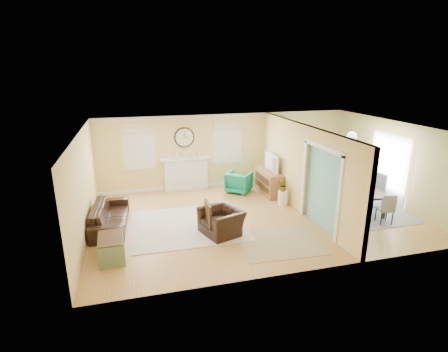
{
  "coord_description": "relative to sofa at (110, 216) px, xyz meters",
  "views": [
    {
      "loc": [
        -3.23,
        -8.81,
        4.11
      ],
      "look_at": [
        -0.8,
        0.3,
        1.2
      ],
      "focal_mm": 28.0,
      "sensor_mm": 36.0,
      "label": 1
    }
  ],
  "objects": [
    {
      "name": "floor",
      "position": [
        3.96,
        -0.35,
        -0.32
      ],
      "size": [
        9.0,
        9.0,
        0.0
      ],
      "primitive_type": "plane",
      "color": "#AB7E46",
      "rests_on": "ground"
    },
    {
      "name": "wall_back",
      "position": [
        3.96,
        2.65,
        0.98
      ],
      "size": [
        9.0,
        0.02,
        2.6
      ],
      "primitive_type": "cube",
      "color": "#E4C76D",
      "rests_on": "ground"
    },
    {
      "name": "wall_front",
      "position": [
        3.96,
        -3.35,
        0.98
      ],
      "size": [
        9.0,
        0.02,
        2.6
      ],
      "primitive_type": "cube",
      "color": "#E4C76D",
      "rests_on": "ground"
    },
    {
      "name": "wall_left",
      "position": [
        -0.54,
        -0.35,
        0.98
      ],
      "size": [
        0.02,
        6.0,
        2.6
      ],
      "primitive_type": "cube",
      "color": "#E4C76D",
      "rests_on": "ground"
    },
    {
      "name": "wall_right",
      "position": [
        8.46,
        -0.35,
        0.98
      ],
      "size": [
        0.02,
        6.0,
        2.6
      ],
      "primitive_type": "cube",
      "color": "#E4C76D",
      "rests_on": "ground"
    },
    {
      "name": "ceiling",
      "position": [
        3.96,
        -0.35,
        2.28
      ],
      "size": [
        9.0,
        6.0,
        0.02
      ],
      "primitive_type": "cube",
      "color": "white",
      "rests_on": "wall_back"
    },
    {
      "name": "partition",
      "position": [
        5.48,
        -0.06,
        1.04
      ],
      "size": [
        0.17,
        6.0,
        2.6
      ],
      "color": "#E4C76D",
      "rests_on": "ground"
    },
    {
      "name": "fireplace",
      "position": [
        2.46,
        2.53,
        0.28
      ],
      "size": [
        1.7,
        0.3,
        1.17
      ],
      "color": "white",
      "rests_on": "ground"
    },
    {
      "name": "wall_clock",
      "position": [
        2.46,
        2.62,
        1.53
      ],
      "size": [
        0.7,
        0.07,
        0.7
      ],
      "color": "#432A15",
      "rests_on": "wall_back"
    },
    {
      "name": "window_left",
      "position": [
        0.91,
        2.61,
        1.34
      ],
      "size": [
        1.05,
        0.13,
        1.42
      ],
      "color": "white",
      "rests_on": "wall_back"
    },
    {
      "name": "window_right",
      "position": [
        4.01,
        2.61,
        1.34
      ],
      "size": [
        1.05,
        0.13,
        1.42
      ],
      "color": "white",
      "rests_on": "wall_back"
    },
    {
      "name": "french_doors",
      "position": [
        8.42,
        -0.35,
        0.78
      ],
      "size": [
        0.06,
        1.7,
        2.2
      ],
      "color": "white",
      "rests_on": "ground"
    },
    {
      "name": "pendant",
      "position": [
        6.96,
        -0.35,
        1.88
      ],
      "size": [
        0.3,
        0.3,
        0.55
      ],
      "color": "gold",
      "rests_on": "ceiling"
    },
    {
      "name": "rug_cream",
      "position": [
        2.03,
        -0.48,
        -0.31
      ],
      "size": [
        3.05,
        2.66,
        0.02
      ],
      "primitive_type": "cube",
      "rotation": [
        0.0,
        0.0,
        -0.01
      ],
      "color": "beige",
      "rests_on": "floor"
    },
    {
      "name": "rug_jute",
      "position": [
        4.04,
        -2.03,
        -0.31
      ],
      "size": [
        2.05,
        1.7,
        0.01
      ],
      "primitive_type": "cube",
      "rotation": [
        0.0,
        0.0,
        -0.04
      ],
      "color": "tan",
      "rests_on": "floor"
    },
    {
      "name": "rug_grey",
      "position": [
        7.23,
        -0.56,
        -0.31
      ],
      "size": [
        2.38,
        2.98,
        0.01
      ],
      "primitive_type": "cube",
      "color": "gray",
      "rests_on": "floor"
    },
    {
      "name": "sofa",
      "position": [
        0.0,
        0.0,
        0.0
      ],
      "size": [
        0.99,
        2.24,
        0.64
      ],
      "primitive_type": "imported",
      "rotation": [
        0.0,
        0.0,
        1.51
      ],
      "color": "black",
      "rests_on": "floor"
    },
    {
      "name": "eames_chair",
      "position": [
        2.8,
        -1.16,
        0.01
      ],
      "size": [
        1.18,
        1.26,
        0.67
      ],
      "primitive_type": "imported",
      "rotation": [
        0.0,
        0.0,
        -1.24
      ],
      "color": "black",
      "rests_on": "floor"
    },
    {
      "name": "green_chair",
      "position": [
        4.18,
        1.78,
        0.04
      ],
      "size": [
        1.1,
        1.1,
        0.72
      ],
      "primitive_type": "imported",
      "rotation": [
        0.0,
        0.0,
        2.45
      ],
      "color": "#037651",
      "rests_on": "floor"
    },
    {
      "name": "trunk",
      "position": [
        0.1,
        -1.74,
        -0.06
      ],
      "size": [
        0.59,
        0.93,
        0.52
      ],
      "color": "slate",
      "rests_on": "floor"
    },
    {
      "name": "credenza",
      "position": [
        5.13,
        1.39,
        0.08
      ],
      "size": [
        0.49,
        1.45,
        0.8
      ],
      "color": "#9D673F",
      "rests_on": "floor"
    },
    {
      "name": "tv",
      "position": [
        5.11,
        1.39,
        0.77
      ],
      "size": [
        0.16,
        1.01,
        0.58
      ],
      "primitive_type": "imported",
      "rotation": [
        0.0,
        0.0,
        1.6
      ],
      "color": "black",
      "rests_on": "credenza"
    },
    {
      "name": "garden_stool",
      "position": [
        5.17,
        0.29,
        -0.09
      ],
      "size": [
        0.31,
        0.31,
        0.46
      ],
      "primitive_type": "cylinder",
      "color": "white",
      "rests_on": "floor"
    },
    {
      "name": "potted_plant",
      "position": [
        5.17,
        0.29,
        0.33
      ],
      "size": [
        0.46,
        0.46,
        0.39
      ],
      "primitive_type": "imported",
      "rotation": [
        0.0,
        0.0,
        5.49
      ],
      "color": "#337F33",
      "rests_on": "garden_stool"
    },
    {
      "name": "dining_table",
      "position": [
        7.23,
        -0.56,
        0.02
      ],
      "size": [
        1.37,
        2.08,
        0.68
      ],
      "primitive_type": "imported",
      "rotation": [
        0.0,
        0.0,
        1.41
      ],
      "color": "#432A15",
      "rests_on": "floor"
    },
    {
      "name": "dining_chair_n",
      "position": [
        7.3,
        0.53,
        0.18
      ],
      "size": [
        0.41,
        0.41,
        0.86
      ],
      "color": "gray",
      "rests_on": "floor"
    },
    {
      "name": "dining_chair_s",
      "position": [
        7.29,
        -1.72,
        0.19
      ],
      "size": [
        0.45,
        0.45,
        0.87
      ],
      "color": "gray",
      "rests_on": "floor"
    },
    {
      "name": "dining_chair_w",
      "position": [
        6.65,
        -0.65,
        0.28
      ],
      "size": [
        0.53,
        0.53,
        1.02
      ],
      "color": "white",
      "rests_on": "floor"
    },
    {
      "name": "dining_chair_e",
      "position": [
        7.86,
        -0.52,
        0.29
      ],
      "size": [
        0.51,
        0.51,
        1.03
      ],
      "color": "gray",
      "rests_on": "floor"
    }
  ]
}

